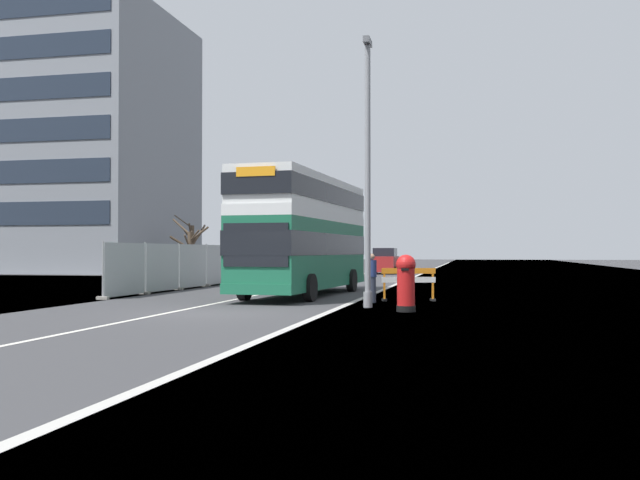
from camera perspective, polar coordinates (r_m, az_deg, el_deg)
name	(u,v)px	position (r m, az deg, el deg)	size (l,w,h in m)	color
ground	(232,315)	(20.45, -7.16, -6.07)	(140.00, 280.00, 0.10)	#38383A
double_decker_bus	(305,233)	(28.58, -1.25, 0.55)	(3.22, 11.27, 4.74)	#196042
lamppost_foreground	(368,180)	(22.55, 3.89, 4.88)	(0.29, 0.70, 8.60)	gray
red_pillar_postbox	(406,280)	(21.02, 6.97, -3.26)	(0.59, 0.59, 1.69)	black
roadworks_barrier	(409,280)	(25.56, 7.19, -3.20)	(1.94, 0.91, 1.19)	orange
construction_site_fence	(218,265)	(38.06, -8.27, -2.04)	(0.44, 24.00, 2.18)	#A8AAAD
car_oncoming_near	(307,261)	(47.81, -1.06, -1.75)	(1.92, 3.93, 2.38)	silver
car_receding_mid	(385,262)	(56.58, 5.30, -1.75)	(2.03, 4.27, 2.06)	maroon
bare_tree_far_verge_near	(190,247)	(56.50, -10.49, -0.55)	(3.36, 2.70, 4.42)	#4C3D2D
bare_tree_far_verge_mid	(192,244)	(60.37, -10.30, -0.34)	(2.59, 3.46, 4.89)	#4C3D2D
pedestrian_at_kerb	(372,278)	(24.66, 4.22, -3.09)	(0.34, 0.34, 1.71)	#2D3342
backdrop_office_block	(52,145)	(69.39, -20.86, 7.20)	(22.35, 16.88, 23.07)	gray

